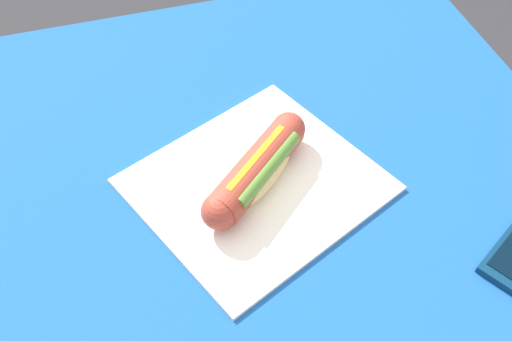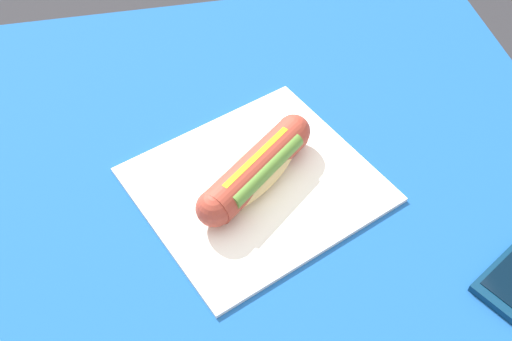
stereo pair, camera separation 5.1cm
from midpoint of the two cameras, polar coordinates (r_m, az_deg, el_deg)
The scene contains 3 objects.
dining_table at distance 0.92m, azimuth -6.12°, elevation -8.09°, with size 1.07×0.88×0.75m.
paper_wrapper at distance 0.81m, azimuth -1.78°, elevation -1.31°, with size 0.30×0.27×0.01m, color white.
hot_dog at distance 0.79m, azimuth -1.78°, elevation 0.08°, with size 0.17×0.16×0.05m.
Camera 1 is at (0.07, 0.50, 1.38)m, focal length 42.68 mm.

